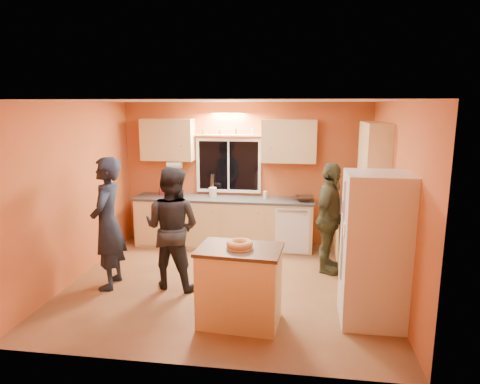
% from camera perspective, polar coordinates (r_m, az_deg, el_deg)
% --- Properties ---
extents(ground, '(4.50, 4.50, 0.00)m').
position_cam_1_polar(ground, '(6.34, -1.76, -12.16)').
color(ground, brown).
rests_on(ground, ground).
extents(room_shell, '(4.54, 4.04, 2.61)m').
position_cam_1_polar(room_shell, '(6.26, -0.13, 2.99)').
color(room_shell, '#CD5834').
rests_on(room_shell, ground).
extents(back_counter, '(4.23, 0.62, 0.90)m').
position_cam_1_polar(back_counter, '(7.77, 0.45, -4.11)').
color(back_counter, '#D9BB72').
rests_on(back_counter, ground).
extents(right_counter, '(0.62, 1.84, 0.90)m').
position_cam_1_polar(right_counter, '(6.63, 15.97, -7.36)').
color(right_counter, '#D9BB72').
rests_on(right_counter, ground).
extents(refrigerator, '(0.72, 0.70, 1.80)m').
position_cam_1_polar(refrigerator, '(5.27, 17.48, -7.28)').
color(refrigerator, silver).
rests_on(refrigerator, ground).
extents(island, '(1.01, 0.73, 0.93)m').
position_cam_1_polar(island, '(5.14, -0.05, -12.32)').
color(island, '#D9BB72').
rests_on(island, ground).
extents(bundt_pastry, '(0.31, 0.31, 0.09)m').
position_cam_1_polar(bundt_pastry, '(4.95, -0.05, -6.97)').
color(bundt_pastry, tan).
rests_on(bundt_pastry, island).
extents(person_left, '(0.52, 0.73, 1.86)m').
position_cam_1_polar(person_left, '(6.25, -17.24, -4.02)').
color(person_left, black).
rests_on(person_left, ground).
extents(person_center, '(0.95, 0.80, 1.72)m').
position_cam_1_polar(person_center, '(6.08, -9.05, -4.73)').
color(person_center, black).
rests_on(person_center, ground).
extents(person_right, '(0.71, 1.08, 1.71)m').
position_cam_1_polar(person_right, '(6.67, 11.81, -3.43)').
color(person_right, '#373C26').
rests_on(person_right, ground).
extents(mixing_bowl, '(0.34, 0.34, 0.08)m').
position_cam_1_polar(mixing_bowl, '(7.56, 8.61, -0.86)').
color(mixing_bowl, '#311E10').
rests_on(mixing_bowl, back_counter).
extents(utensil_crock, '(0.14, 0.14, 0.17)m').
position_cam_1_polar(utensil_crock, '(7.81, -3.66, -0.03)').
color(utensil_crock, beige).
rests_on(utensil_crock, back_counter).
extents(potted_plant, '(0.35, 0.33, 0.31)m').
position_cam_1_polar(potted_plant, '(5.77, 17.69, -4.02)').
color(potted_plant, gray).
rests_on(potted_plant, right_counter).
extents(red_box, '(0.17, 0.14, 0.07)m').
position_cam_1_polar(red_box, '(7.26, 14.97, -1.70)').
color(red_box, maroon).
rests_on(red_box, right_counter).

